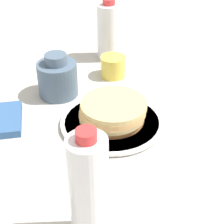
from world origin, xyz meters
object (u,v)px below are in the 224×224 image
object	(u,v)px
pancake_stack	(112,111)
cream_jug	(57,78)
water_bottle_mid	(89,191)
juice_glass	(113,66)
water_bottle_near	(109,31)
plate	(112,123)

from	to	relation	value
pancake_stack	cream_jug	distance (m)	0.21
pancake_stack	water_bottle_mid	bearing A→B (deg)	154.05
juice_glass	water_bottle_near	distance (m)	0.15
plate	juice_glass	xyz separation A→B (m)	(0.25, -0.09, 0.03)
cream_jug	water_bottle_near	world-z (taller)	water_bottle_near
pancake_stack	juice_glass	bearing A→B (deg)	-19.92
cream_jug	water_bottle_near	bearing A→B (deg)	-50.36
cream_jug	water_bottle_mid	xyz separation A→B (m)	(-0.50, 0.05, 0.06)
plate	water_bottle_mid	bearing A→B (deg)	154.09
pancake_stack	water_bottle_near	world-z (taller)	water_bottle_near
plate	water_bottle_near	world-z (taller)	water_bottle_near
juice_glass	water_bottle_mid	size ratio (longest dim) A/B	0.32
plate	water_bottle_mid	size ratio (longest dim) A/B	1.10
plate	juice_glass	world-z (taller)	juice_glass
water_bottle_near	juice_glass	bearing A→B (deg)	166.25
cream_jug	water_bottle_near	distance (m)	0.28
pancake_stack	juice_glass	world-z (taller)	pancake_stack
pancake_stack	plate	bearing A→B (deg)	150.69
plate	water_bottle_near	xyz separation A→B (m)	(0.37, -0.12, 0.09)
cream_jug	water_bottle_near	xyz separation A→B (m)	(0.18, -0.22, 0.04)
juice_glass	water_bottle_near	world-z (taller)	water_bottle_near
cream_jug	water_bottle_mid	size ratio (longest dim) A/B	0.53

